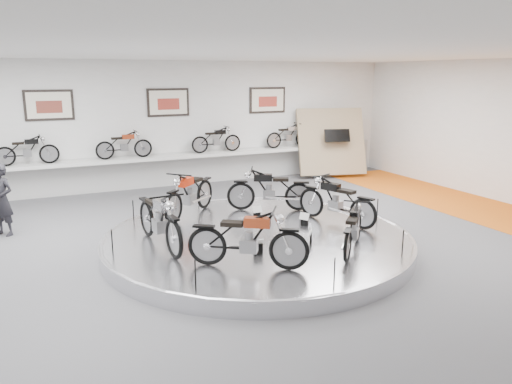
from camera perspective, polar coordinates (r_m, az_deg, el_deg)
name	(u,v)px	position (r m, az deg, el deg)	size (l,w,h in m)	color
floor	(264,252)	(10.30, 0.88, -6.91)	(16.00, 16.00, 0.00)	#4F4F52
ceiling	(264,50)	(9.68, 0.96, 15.92)	(16.00, 16.00, 0.00)	white
wall_back	(169,125)	(16.33, -9.93, 7.61)	(16.00, 16.00, 0.00)	white
orange_carpet_strip	(498,214)	(14.48, 25.92, -2.29)	(2.40, 12.60, 0.01)	#D2680B
dado_band	(171,169)	(16.51, -9.71, 2.59)	(15.68, 0.04, 1.10)	#BCBCBA
display_platform	(257,241)	(10.50, 0.17, -5.63)	(6.40, 6.40, 0.30)	silver
platform_rim	(257,236)	(10.47, 0.17, -5.01)	(6.40, 6.40, 0.10)	#B2B2BA
shelf	(173,157)	(16.17, -9.51, 3.99)	(11.00, 0.55, 0.10)	silver
poster_left	(49,105)	(15.70, -22.57, 9.15)	(1.35, 0.06, 0.88)	white
poster_center	(168,102)	(16.24, -9.99, 10.05)	(1.35, 0.06, 0.88)	white
poster_right	(268,100)	(17.48, 1.33, 10.46)	(1.35, 0.06, 0.88)	white
display_panel	(331,142)	(17.91, 8.60, 5.72)	(2.40, 0.12, 2.40)	#947E5E
shelf_bike_a	(27,152)	(15.55, -24.68, 4.15)	(1.22, 0.42, 0.73)	black
shelf_bike_b	(124,147)	(15.78, -14.84, 5.04)	(1.22, 0.42, 0.73)	maroon
shelf_bike_c	(216,141)	(16.57, -4.54, 5.80)	(1.22, 0.42, 0.73)	black
shelf_bike_d	(288,137)	(17.68, 3.73, 6.28)	(1.22, 0.42, 0.73)	#A9A9AE
bike_a	(336,200)	(11.26, 9.18, -0.96)	(1.77, 0.62, 1.04)	black
bike_b	(270,189)	(12.16, 1.59, 0.30)	(1.79, 0.63, 1.05)	black
bike_c	(190,193)	(11.77, -7.59, -0.14)	(1.86, 0.66, 1.10)	red
bike_d	(159,219)	(9.74, -11.00, -3.00)	(1.91, 0.68, 1.13)	#A9A9AE
bike_e	(248,238)	(8.54, -0.97, -5.33)	(1.79, 0.63, 1.05)	maroon
bike_f	(353,228)	(9.53, 11.05, -4.11)	(1.52, 0.54, 0.89)	black
visitor	(2,200)	(12.53, -27.07, -0.81)	(0.60, 0.39, 1.64)	black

